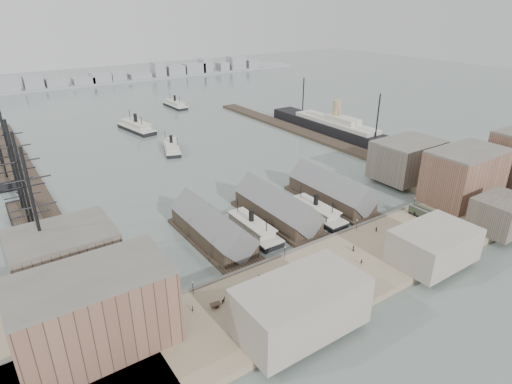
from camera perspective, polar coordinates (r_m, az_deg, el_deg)
ground at (r=142.07m, az=6.88°, el=-6.30°), size 900.00×900.00×0.00m
quay at (r=129.64m, az=12.74°, el=-9.51°), size 180.00×30.00×2.00m
seawall at (r=138.21m, az=8.32°, el=-6.77°), size 180.00×1.20×2.30m
east_land at (r=207.44m, az=29.15°, el=1.06°), size 70.00×80.00×2.00m
west_wharf at (r=204.07m, az=-27.95°, el=0.90°), size 10.00×220.00×1.60m
east_wharf at (r=251.97m, az=7.03°, el=7.63°), size 10.00×180.00×1.60m
ferry_shed_west at (r=138.84m, az=-5.84°, el=-4.82°), size 14.00×42.00×12.60m
ferry_shed_center at (r=151.31m, az=2.80°, el=-2.15°), size 14.00×42.00×12.60m
ferry_shed_east at (r=166.92m, az=9.96°, el=0.11°), size 14.00×42.00×12.60m
warehouse_west_front at (r=100.19m, az=-20.63°, el=-14.88°), size 32.00×18.00×18.00m
warehouse_west_back at (r=126.16m, az=-24.11°, el=-7.94°), size 26.00×20.00×14.00m
warehouse_east_front at (r=178.56m, az=25.98°, el=1.94°), size 30.00×18.00×19.00m
warehouse_east_back at (r=194.20m, az=19.49°, el=4.07°), size 28.00×20.00×15.00m
street_bldg_center at (r=134.69m, az=22.63°, el=-6.56°), size 24.00×16.00×10.00m
street_bldg_west at (r=101.28m, az=5.97°, el=-14.87°), size 30.00×16.00×12.00m
street_bldg_east at (r=162.36m, az=29.94°, el=-2.55°), size 18.00×14.00×11.00m
lamp_post_far_w at (r=113.60m, az=-8.44°, el=-12.21°), size 0.44×0.44×3.92m
lamp_post_near_w at (r=126.72m, az=3.87°, el=-7.76°), size 0.44×0.44×3.92m
lamp_post_near_e at (r=144.95m, az=13.30°, el=-4.04°), size 0.44×0.44×3.92m
lamp_post_far_e at (r=166.62m, az=20.39°, el=-1.13°), size 0.44×0.44×3.92m
far_shore at (r=437.82m, az=-23.98°, el=13.23°), size 500.00×40.00×15.72m
ferry_docked_west at (r=143.40m, az=-0.61°, el=-4.78°), size 7.96×26.53×9.48m
ferry_docked_east at (r=155.93m, az=7.91°, el=-2.53°), size 7.84×26.14×9.34m
ferry_open_near at (r=227.65m, az=-11.18°, el=5.89°), size 15.15×26.01×8.90m
ferry_open_mid at (r=268.83m, az=-15.66°, el=8.37°), size 14.32×32.28×11.13m
ferry_open_far at (r=325.26m, az=-10.72°, el=11.40°), size 8.51×26.50×9.40m
sailing_ship_near at (r=152.38m, az=-27.35°, el=-5.59°), size 9.67×66.62×39.76m
sailing_ship_mid at (r=224.45m, az=-30.64°, el=2.73°), size 8.34×48.17×34.28m
ocean_steamer at (r=255.10m, az=10.57°, el=8.44°), size 13.84×101.14×20.23m
tram at (r=160.69m, az=21.23°, el=-2.57°), size 2.60×9.82×3.49m
horse_cart_left at (r=110.67m, az=-4.70°, el=-14.37°), size 4.73×2.02×1.49m
horse_cart_center at (r=117.23m, az=5.48°, el=-11.89°), size 4.94×1.74×1.61m
horse_cart_right at (r=143.84m, az=21.20°, el=-6.24°), size 4.75×3.28×1.51m
pedestrian_0 at (r=109.23m, az=-8.44°, el=-15.15°), size 0.61×0.72×1.69m
pedestrian_1 at (r=108.12m, az=0.40°, el=-15.34°), size 0.86×0.95×1.61m
pedestrian_2 at (r=118.65m, az=0.41°, el=-11.28°), size 0.96×1.16×1.56m
pedestrian_3 at (r=117.76m, az=9.08°, el=-11.91°), size 1.04×0.90×1.68m
pedestrian_4 at (r=134.08m, az=12.88°, el=-7.34°), size 1.04×0.89×1.80m
pedestrian_5 at (r=128.39m, az=13.89°, el=-9.02°), size 0.73×0.64×1.67m
pedestrian_6 at (r=146.28m, az=15.71°, el=-4.85°), size 1.05×1.10×1.80m
pedestrian_7 at (r=142.61m, az=22.10°, el=-6.61°), size 1.23×0.79×1.81m
pedestrian_8 at (r=161.73m, az=22.48°, el=-3.00°), size 0.76×1.03×1.62m
pedestrian_9 at (r=172.30m, az=27.42°, el=-2.29°), size 0.80×0.91×1.57m
pedestrian_10 at (r=161.00m, az=20.37°, el=-2.76°), size 0.53×1.03×1.68m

